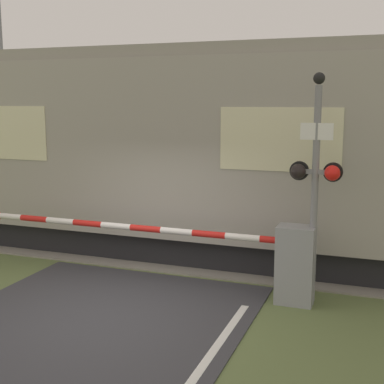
# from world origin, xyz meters

# --- Properties ---
(ground_plane) EXTENTS (80.00, 80.00, 0.00)m
(ground_plane) POSITION_xyz_m (0.00, 0.00, 0.00)
(ground_plane) COLOR #5B6B3D
(track_bed) EXTENTS (36.00, 3.20, 0.13)m
(track_bed) POSITION_xyz_m (0.00, 3.72, 0.02)
(track_bed) COLOR gray
(track_bed) RESTS_ON ground_plane
(train) EXTENTS (21.28, 2.78, 4.30)m
(train) POSITION_xyz_m (2.18, 3.71, 2.20)
(train) COLOR black
(train) RESTS_ON ground_plane
(crossing_barrier) EXTENTS (6.28, 0.44, 1.28)m
(crossing_barrier) POSITION_xyz_m (2.14, 1.46, 0.71)
(crossing_barrier) COLOR gray
(crossing_barrier) RESTS_ON ground_plane
(signal_post) EXTENTS (0.82, 0.26, 3.68)m
(signal_post) POSITION_xyz_m (2.92, 1.48, 2.08)
(signal_post) COLOR gray
(signal_post) RESTS_ON ground_plane
(catenary_pole) EXTENTS (0.20, 1.90, 6.92)m
(catenary_pole) POSITION_xyz_m (-6.92, 6.27, 3.61)
(catenary_pole) COLOR slate
(catenary_pole) RESTS_ON ground_plane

